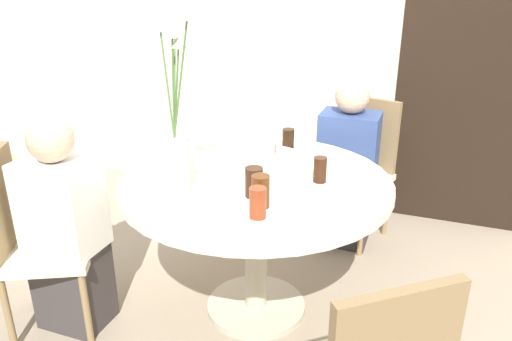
{
  "coord_description": "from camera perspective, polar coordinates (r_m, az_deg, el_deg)",
  "views": [
    {
      "loc": [
        0.73,
        -1.98,
        1.61
      ],
      "look_at": [
        0.0,
        0.0,
        0.76
      ],
      "focal_mm": 35.0,
      "sensor_mm": 36.0,
      "label": 1
    }
  ],
  "objects": [
    {
      "name": "birthday_cake",
      "position": [
        2.39,
        2.18,
        1.04
      ],
      "size": [
        0.23,
        0.23,
        0.12
      ],
      "color": "white",
      "rests_on": "dining_table"
    },
    {
      "name": "person_boy",
      "position": [
        2.47,
        -20.94,
        -6.74
      ],
      "size": [
        0.34,
        0.24,
        1.04
      ],
      "color": "#383333",
      "rests_on": "ground_plane"
    },
    {
      "name": "side_plate",
      "position": [
        2.62,
        6.54,
        2.09
      ],
      "size": [
        0.21,
        0.21,
        0.01
      ],
      "color": "silver",
      "rests_on": "dining_table"
    },
    {
      "name": "doorway_panel",
      "position": [
        3.39,
        23.65,
        10.2
      ],
      "size": [
        0.9,
        0.01,
        2.05
      ],
      "color": "black",
      "rests_on": "ground_plane"
    },
    {
      "name": "ground_plane",
      "position": [
        2.66,
        0.0,
        -15.41
      ],
      "size": [
        16.0,
        16.0,
        0.0
      ],
      "primitive_type": "plane",
      "color": "gray"
    },
    {
      "name": "chair_right_flank",
      "position": [
        3.2,
        11.75,
        0.93
      ],
      "size": [
        0.51,
        0.51,
        0.88
      ],
      "rotation": [
        0.0,
        0.0,
        -0.32
      ],
      "color": "beige",
      "rests_on": "ground_plane"
    },
    {
      "name": "wall_back",
      "position": [
        3.46,
        8.34,
        16.58
      ],
      "size": [
        8.0,
        0.05,
        2.6
      ],
      "color": "silver",
      "rests_on": "ground_plane"
    },
    {
      "name": "drink_glass_1",
      "position": [
        2.0,
        0.53,
        -2.39
      ],
      "size": [
        0.07,
        0.07,
        0.13
      ],
      "color": "#51280F",
      "rests_on": "dining_table"
    },
    {
      "name": "chair_near_front",
      "position": [
        2.52,
        -24.49,
        -6.73
      ],
      "size": [
        0.54,
        0.54,
        0.88
      ],
      "rotation": [
        0.0,
        0.0,
        2.03
      ],
      "color": "beige",
      "rests_on": "ground_plane"
    },
    {
      "name": "flower_vase",
      "position": [
        2.07,
        -9.13,
        3.64
      ],
      "size": [
        0.23,
        0.18,
        0.79
      ],
      "color": "silver",
      "rests_on": "dining_table"
    },
    {
      "name": "drink_glass_2",
      "position": [
        2.68,
        3.71,
        3.67
      ],
      "size": [
        0.06,
        0.06,
        0.11
      ],
      "color": "black",
      "rests_on": "dining_table"
    },
    {
      "name": "drink_glass_0",
      "position": [
        1.91,
        0.21,
        -3.71
      ],
      "size": [
        0.07,
        0.07,
        0.12
      ],
      "color": "maroon",
      "rests_on": "dining_table"
    },
    {
      "name": "person_guest",
      "position": [
        3.07,
        10.36,
        0.07
      ],
      "size": [
        0.34,
        0.24,
        1.04
      ],
      "color": "#383333",
      "rests_on": "ground_plane"
    },
    {
      "name": "drink_glass_3",
      "position": [
        2.09,
        -0.23,
        -1.34
      ],
      "size": [
        0.08,
        0.08,
        0.13
      ],
      "color": "#33190C",
      "rests_on": "dining_table"
    },
    {
      "name": "drink_glass_4",
      "position": [
        2.26,
        7.33,
        0.1
      ],
      "size": [
        0.06,
        0.06,
        0.12
      ],
      "color": "#33190C",
      "rests_on": "dining_table"
    },
    {
      "name": "dining_table",
      "position": [
        2.34,
        0.0,
        -3.66
      ],
      "size": [
        1.25,
        1.25,
        0.72
      ],
      "color": "silver",
      "rests_on": "ground_plane"
    }
  ]
}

